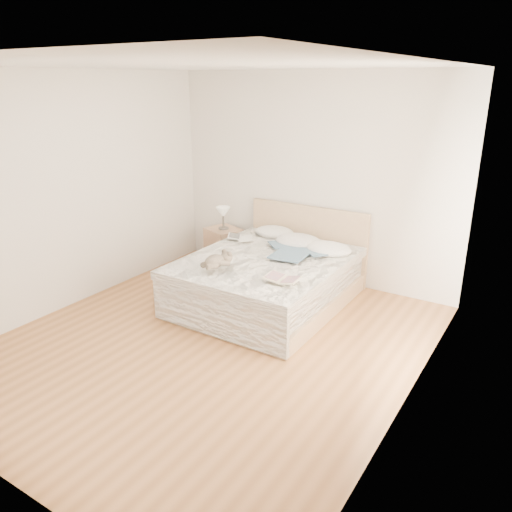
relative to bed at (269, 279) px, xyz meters
The scene contains 16 objects.
floor 1.23m from the bed, 90.00° to the right, with size 4.00×4.50×0.00m, color brown.
ceiling 2.67m from the bed, 90.00° to the right, with size 4.00×4.50×0.00m, color white.
wall_back 1.49m from the bed, 90.00° to the left, with size 4.00×0.02×2.70m, color silver.
wall_left 2.55m from the bed, 149.21° to the right, with size 0.02×4.50×2.70m, color silver.
wall_right 2.55m from the bed, 30.79° to the right, with size 0.02×4.50×2.70m, color silver.
window 2.46m from the bed, 24.16° to the right, with size 0.02×1.30×1.10m, color white.
bed is the anchor object (origin of this frame).
nightstand 1.42m from the bed, 148.82° to the left, with size 0.45×0.40×0.56m, color tan.
table_lamp 1.50m from the bed, 148.64° to the left, with size 0.26×0.26×0.32m.
pillow_left 0.91m from the bed, 116.57° to the left, with size 0.53×0.37×0.16m, color white.
pillow_middle 0.66m from the bed, 81.01° to the left, with size 0.62×0.43×0.19m, color silver.
pillow_right 0.80m from the bed, 42.94° to the left, with size 0.56×0.39×0.17m, color white.
blouse 0.42m from the bed, 34.57° to the left, with size 0.61×0.65×0.02m, color #39566F, non-canonical shape.
photo_book 0.78m from the bed, 153.74° to the left, with size 0.36×0.25×0.03m, color white.
childrens_book 0.87m from the bed, 49.85° to the right, with size 0.37×0.25×0.02m, color beige.
teddy_bear 0.86m from the bed, 109.36° to the right, with size 0.23×0.32×0.17m, color brown, non-canonical shape.
Camera 1 is at (2.85, -3.61, 2.58)m, focal length 35.00 mm.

